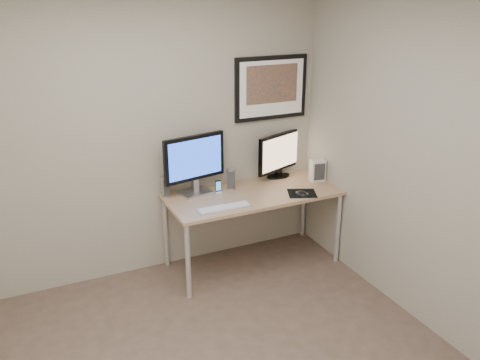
{
  "coord_description": "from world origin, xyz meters",
  "views": [
    {
      "loc": [
        -0.96,
        -2.54,
        2.49
      ],
      "look_at": [
        0.75,
        1.1,
        0.98
      ],
      "focal_mm": 38.0,
      "sensor_mm": 36.0,
      "label": 1
    }
  ],
  "objects_px": {
    "desk": "(253,200)",
    "framed_art": "(271,88)",
    "monitor_large": "(195,162)",
    "keyboard": "(224,208)",
    "phone_dock": "(218,187)",
    "monitor_tv": "(279,154)",
    "speaker_left": "(166,186)",
    "fan_unit": "(317,170)",
    "speaker_right": "(231,179)"
  },
  "relations": [
    {
      "from": "speaker_left",
      "to": "phone_dock",
      "type": "height_order",
      "value": "speaker_left"
    },
    {
      "from": "desk",
      "to": "speaker_left",
      "type": "relative_size",
      "value": 8.11
    },
    {
      "from": "monitor_tv",
      "to": "fan_unit",
      "type": "xyz_separation_m",
      "value": [
        0.3,
        -0.24,
        -0.14
      ]
    },
    {
      "from": "phone_dock",
      "to": "speaker_right",
      "type": "bearing_deg",
      "value": 18.99
    },
    {
      "from": "keyboard",
      "to": "speaker_right",
      "type": "bearing_deg",
      "value": 59.92
    },
    {
      "from": "desk",
      "to": "phone_dock",
      "type": "bearing_deg",
      "value": 154.02
    },
    {
      "from": "monitor_large",
      "to": "desk",
      "type": "bearing_deg",
      "value": -34.26
    },
    {
      "from": "monitor_large",
      "to": "speaker_right",
      "type": "bearing_deg",
      "value": -15.74
    },
    {
      "from": "keyboard",
      "to": "fan_unit",
      "type": "bearing_deg",
      "value": 13.79
    },
    {
      "from": "monitor_tv",
      "to": "fan_unit",
      "type": "bearing_deg",
      "value": -60.17
    },
    {
      "from": "monitor_large",
      "to": "phone_dock",
      "type": "bearing_deg",
      "value": -30.13
    },
    {
      "from": "framed_art",
      "to": "keyboard",
      "type": "relative_size",
      "value": 1.6
    },
    {
      "from": "speaker_left",
      "to": "fan_unit",
      "type": "relative_size",
      "value": 0.93
    },
    {
      "from": "phone_dock",
      "to": "monitor_tv",
      "type": "bearing_deg",
      "value": 14.22
    },
    {
      "from": "monitor_large",
      "to": "speaker_right",
      "type": "height_order",
      "value": "monitor_large"
    },
    {
      "from": "speaker_left",
      "to": "monitor_tv",
      "type": "bearing_deg",
      "value": 1.43
    },
    {
      "from": "keyboard",
      "to": "monitor_large",
      "type": "bearing_deg",
      "value": 105.27
    },
    {
      "from": "speaker_left",
      "to": "keyboard",
      "type": "bearing_deg",
      "value": -51.19
    },
    {
      "from": "desk",
      "to": "speaker_right",
      "type": "xyz_separation_m",
      "value": [
        -0.14,
        0.18,
        0.17
      ]
    },
    {
      "from": "desk",
      "to": "monitor_tv",
      "type": "height_order",
      "value": "monitor_tv"
    },
    {
      "from": "keyboard",
      "to": "fan_unit",
      "type": "distance_m",
      "value": 1.13
    },
    {
      "from": "monitor_large",
      "to": "monitor_tv",
      "type": "bearing_deg",
      "value": -7.01
    },
    {
      "from": "framed_art",
      "to": "speaker_left",
      "type": "height_order",
      "value": "framed_art"
    },
    {
      "from": "desk",
      "to": "phone_dock",
      "type": "relative_size",
      "value": 12.99
    },
    {
      "from": "framed_art",
      "to": "speaker_left",
      "type": "distance_m",
      "value": 1.36
    },
    {
      "from": "monitor_large",
      "to": "keyboard",
      "type": "xyz_separation_m",
      "value": [
        0.1,
        -0.42,
        -0.3
      ]
    },
    {
      "from": "framed_art",
      "to": "keyboard",
      "type": "bearing_deg",
      "value": -143.33
    },
    {
      "from": "desk",
      "to": "monitor_large",
      "type": "distance_m",
      "value": 0.65
    },
    {
      "from": "speaker_right",
      "to": "speaker_left",
      "type": "bearing_deg",
      "value": -171.49
    },
    {
      "from": "monitor_large",
      "to": "fan_unit",
      "type": "xyz_separation_m",
      "value": [
        1.21,
        -0.18,
        -0.2
      ]
    },
    {
      "from": "keyboard",
      "to": "desk",
      "type": "bearing_deg",
      "value": 30.52
    },
    {
      "from": "desk",
      "to": "framed_art",
      "type": "bearing_deg",
      "value": 43.46
    },
    {
      "from": "monitor_tv",
      "to": "fan_unit",
      "type": "height_order",
      "value": "monitor_tv"
    },
    {
      "from": "desk",
      "to": "keyboard",
      "type": "bearing_deg",
      "value": -150.84
    },
    {
      "from": "framed_art",
      "to": "speaker_right",
      "type": "bearing_deg",
      "value": -162.87
    },
    {
      "from": "framed_art",
      "to": "desk",
      "type": "bearing_deg",
      "value": -136.54
    },
    {
      "from": "keyboard",
      "to": "fan_unit",
      "type": "relative_size",
      "value": 2.21
    },
    {
      "from": "desk",
      "to": "phone_dock",
      "type": "distance_m",
      "value": 0.34
    },
    {
      "from": "framed_art",
      "to": "phone_dock",
      "type": "height_order",
      "value": "framed_art"
    },
    {
      "from": "desk",
      "to": "speaker_left",
      "type": "height_order",
      "value": "speaker_left"
    },
    {
      "from": "speaker_left",
      "to": "fan_unit",
      "type": "height_order",
      "value": "fan_unit"
    },
    {
      "from": "monitor_large",
      "to": "keyboard",
      "type": "relative_size",
      "value": 1.29
    },
    {
      "from": "speaker_left",
      "to": "speaker_right",
      "type": "relative_size",
      "value": 0.97
    },
    {
      "from": "speaker_left",
      "to": "speaker_right",
      "type": "bearing_deg",
      "value": -6.58
    },
    {
      "from": "phone_dock",
      "to": "keyboard",
      "type": "xyz_separation_m",
      "value": [
        -0.09,
        -0.35,
        -0.05
      ]
    },
    {
      "from": "speaker_left",
      "to": "keyboard",
      "type": "height_order",
      "value": "speaker_left"
    },
    {
      "from": "phone_dock",
      "to": "fan_unit",
      "type": "xyz_separation_m",
      "value": [
        1.01,
        -0.11,
        0.04
      ]
    },
    {
      "from": "monitor_large",
      "to": "speaker_left",
      "type": "bearing_deg",
      "value": 158.23
    },
    {
      "from": "monitor_large",
      "to": "fan_unit",
      "type": "bearing_deg",
      "value": -19.42
    },
    {
      "from": "phone_dock",
      "to": "framed_art",
      "type": "bearing_deg",
      "value": 20.41
    }
  ]
}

